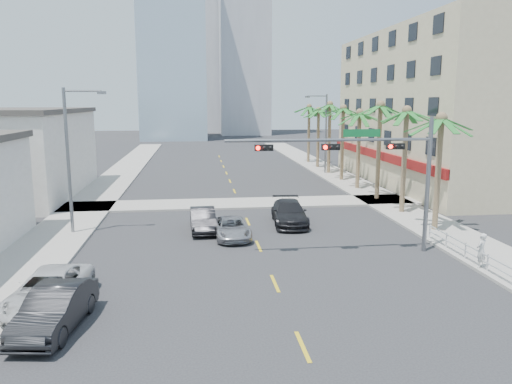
# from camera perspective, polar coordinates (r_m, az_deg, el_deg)

# --- Properties ---
(ground) EXTENTS (260.00, 260.00, 0.00)m
(ground) POSITION_cam_1_polar(r_m,az_deg,el_deg) (19.48, 4.08, -14.51)
(ground) COLOR #262628
(ground) RESTS_ON ground
(sidewalk_right) EXTENTS (4.00, 120.00, 0.15)m
(sidewalk_right) POSITION_cam_1_polar(r_m,az_deg,el_deg) (41.22, 15.29, -1.41)
(sidewalk_right) COLOR gray
(sidewalk_right) RESTS_ON ground
(sidewalk_left) EXTENTS (4.00, 120.00, 0.15)m
(sidewalk_left) POSITION_cam_1_polar(r_m,az_deg,el_deg) (39.17, -19.34, -2.23)
(sidewalk_left) COLOR gray
(sidewalk_left) RESTS_ON ground
(sidewalk_cross) EXTENTS (80.00, 4.00, 0.15)m
(sidewalk_cross) POSITION_cam_1_polar(r_m,az_deg,el_deg) (40.32, -1.83, -1.30)
(sidewalk_cross) COLOR gray
(sidewalk_cross) RESTS_ON ground
(building_right) EXTENTS (15.25, 28.00, 15.00)m
(building_right) POSITION_cam_1_polar(r_m,az_deg,el_deg) (53.76, 21.64, 8.85)
(building_right) COLOR #C0B087
(building_right) RESTS_ON ground
(building_left_far) EXTENTS (11.00, 18.00, 7.20)m
(building_left_far) POSITION_cam_1_polar(r_m,az_deg,el_deg) (48.33, -26.30, 3.80)
(building_left_far) COLOR beige
(building_left_far) RESTS_ON ground
(tower_far_left) EXTENTS (14.00, 14.00, 48.00)m
(tower_far_left) POSITION_cam_1_polar(r_m,az_deg,el_deg) (113.56, -9.58, 18.15)
(tower_far_left) COLOR #99B2C6
(tower_far_left) RESTS_ON ground
(tower_far_right) EXTENTS (12.00, 12.00, 60.00)m
(tower_far_right) POSITION_cam_1_polar(r_m,az_deg,el_deg) (129.81, -1.35, 19.96)
(tower_far_right) COLOR #ADADB2
(tower_far_right) RESTS_ON ground
(tower_far_center) EXTENTS (16.00, 16.00, 42.00)m
(tower_far_center) POSITION_cam_1_polar(r_m,az_deg,el_deg) (142.93, -6.91, 15.35)
(tower_far_center) COLOR #ADADB2
(tower_far_center) RESTS_ON ground
(traffic_signal_mast) EXTENTS (11.12, 0.54, 7.20)m
(traffic_signal_mast) POSITION_cam_1_polar(r_m,az_deg,el_deg) (27.12, 13.10, 3.44)
(traffic_signal_mast) COLOR slate
(traffic_signal_mast) RESTS_ON ground
(palm_tree_0) EXTENTS (4.80, 4.80, 7.80)m
(palm_tree_0) POSITION_cam_1_polar(r_m,az_deg,el_deg) (33.00, 20.45, 7.76)
(palm_tree_0) COLOR brown
(palm_tree_0) RESTS_ON ground
(palm_tree_1) EXTENTS (4.80, 4.80, 8.16)m
(palm_tree_1) POSITION_cam_1_polar(r_m,az_deg,el_deg) (37.69, 16.85, 8.73)
(palm_tree_1) COLOR brown
(palm_tree_1) RESTS_ON ground
(palm_tree_2) EXTENTS (4.80, 4.80, 8.52)m
(palm_tree_2) POSITION_cam_1_polar(r_m,az_deg,el_deg) (42.51, 14.05, 9.46)
(palm_tree_2) COLOR brown
(palm_tree_2) RESTS_ON ground
(palm_tree_3) EXTENTS (4.80, 4.80, 7.80)m
(palm_tree_3) POSITION_cam_1_polar(r_m,az_deg,el_deg) (47.42, 11.77, 8.76)
(palm_tree_3) COLOR brown
(palm_tree_3) RESTS_ON ground
(palm_tree_4) EXTENTS (4.80, 4.80, 8.16)m
(palm_tree_4) POSITION_cam_1_polar(r_m,az_deg,el_deg) (52.37, 9.96, 9.32)
(palm_tree_4) COLOR brown
(palm_tree_4) RESTS_ON ground
(palm_tree_5) EXTENTS (4.80, 4.80, 8.52)m
(palm_tree_5) POSITION_cam_1_polar(r_m,az_deg,el_deg) (57.36, 8.46, 9.78)
(palm_tree_5) COLOR brown
(palm_tree_5) RESTS_ON ground
(palm_tree_6) EXTENTS (4.80, 4.80, 7.80)m
(palm_tree_6) POSITION_cam_1_polar(r_m,az_deg,el_deg) (62.40, 7.17, 9.20)
(palm_tree_6) COLOR brown
(palm_tree_6) RESTS_ON ground
(palm_tree_7) EXTENTS (4.80, 4.80, 8.16)m
(palm_tree_7) POSITION_cam_1_polar(r_m,az_deg,el_deg) (67.46, 6.10, 9.60)
(palm_tree_7) COLOR brown
(palm_tree_7) RESTS_ON ground
(streetlight_left) EXTENTS (2.55, 0.25, 9.00)m
(streetlight_left) POSITION_cam_1_polar(r_m,az_deg,el_deg) (32.40, -20.37, 4.14)
(streetlight_left) COLOR slate
(streetlight_left) RESTS_ON ground
(streetlight_right) EXTENTS (2.55, 0.25, 9.00)m
(streetlight_right) POSITION_cam_1_polar(r_m,az_deg,el_deg) (57.29, 7.80, 7.07)
(streetlight_right) COLOR slate
(streetlight_right) RESTS_ON ground
(guardrail) EXTENTS (0.08, 8.08, 1.00)m
(guardrail) POSITION_cam_1_polar(r_m,az_deg,el_deg) (28.11, 22.83, -6.00)
(guardrail) COLOR silver
(guardrail) RESTS_ON ground
(car_parked_mid) EXTENTS (2.28, 4.94, 1.57)m
(car_parked_mid) POSITION_cam_1_polar(r_m,az_deg,el_deg) (19.88, -21.99, -12.29)
(car_parked_mid) COLOR black
(car_parked_mid) RESTS_ON ground
(car_parked_far) EXTENTS (2.82, 5.44, 1.47)m
(car_parked_far) POSITION_cam_1_polar(r_m,az_deg,el_deg) (21.95, -22.55, -10.32)
(car_parked_far) COLOR silver
(car_parked_far) RESTS_ON ground
(car_lane_left) EXTENTS (1.73, 4.50, 1.46)m
(car_lane_left) POSITION_cam_1_polar(r_m,az_deg,el_deg) (32.09, -6.09, -3.17)
(car_lane_left) COLOR black
(car_lane_left) RESTS_ON ground
(car_lane_center) EXTENTS (2.32, 4.53, 1.22)m
(car_lane_center) POSITION_cam_1_polar(r_m,az_deg,el_deg) (30.37, -2.85, -4.13)
(car_lane_center) COLOR #A6A5AA
(car_lane_center) RESTS_ON ground
(car_lane_right) EXTENTS (2.60, 5.55, 1.57)m
(car_lane_right) POSITION_cam_1_polar(r_m,az_deg,el_deg) (33.72, 3.82, -2.39)
(car_lane_right) COLOR black
(car_lane_right) RESTS_ON ground
(pedestrian) EXTENTS (0.75, 0.68, 1.72)m
(pedestrian) POSITION_cam_1_polar(r_m,az_deg,el_deg) (26.88, 24.34, -6.10)
(pedestrian) COLOR silver
(pedestrian) RESTS_ON sidewalk_right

